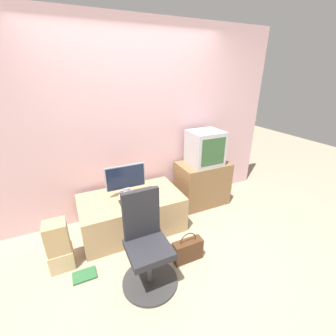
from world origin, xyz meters
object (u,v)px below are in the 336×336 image
at_px(main_monitor, 126,181).
at_px(handbag, 188,250).
at_px(cardboard_box_lower, 62,258).
at_px(book, 85,275).
at_px(crt_tv, 205,148).
at_px(office_chair, 147,249).
at_px(mouse, 147,198).
at_px(keyboard, 131,201).

height_order(main_monitor, handbag, main_monitor).
bearing_deg(cardboard_box_lower, book, -51.63).
bearing_deg(cardboard_box_lower, handbag, -21.16).
height_order(crt_tv, office_chair, crt_tv).
distance_m(mouse, crt_tv, 1.15).
bearing_deg(book, main_monitor, 43.62).
bearing_deg(crt_tv, main_monitor, -176.73).
bearing_deg(keyboard, office_chair, -95.84).
bearing_deg(keyboard, handbag, -59.36).
bearing_deg(mouse, keyboard, 173.47).
height_order(main_monitor, cardboard_box_lower, main_monitor).
relative_size(office_chair, book, 4.16).
relative_size(office_chair, cardboard_box_lower, 4.00).
bearing_deg(handbag, book, 167.00).
xyz_separation_m(keyboard, office_chair, (-0.08, -0.76, -0.11)).
bearing_deg(handbag, crt_tv, 49.80).
height_order(main_monitor, mouse, main_monitor).
bearing_deg(office_chair, cardboard_box_lower, 145.01).
bearing_deg(office_chair, book, 152.72).
bearing_deg(cardboard_box_lower, keyboard, 13.48).
distance_m(main_monitor, office_chair, 0.99).
xyz_separation_m(mouse, handbag, (0.22, -0.68, -0.36)).
xyz_separation_m(office_chair, book, (-0.60, 0.31, -0.37)).
height_order(crt_tv, book, crt_tv).
relative_size(main_monitor, cardboard_box_lower, 2.10).
height_order(crt_tv, handbag, crt_tv).
bearing_deg(cardboard_box_lower, office_chair, -34.99).
xyz_separation_m(keyboard, cardboard_box_lower, (-0.87, -0.21, -0.38)).
distance_m(mouse, handbag, 0.80).
bearing_deg(office_chair, keyboard, 84.16).
height_order(keyboard, cardboard_box_lower, keyboard).
relative_size(main_monitor, crt_tv, 1.01).
relative_size(keyboard, crt_tv, 0.59).
distance_m(cardboard_box_lower, handbag, 1.38).
distance_m(keyboard, book, 0.94).
bearing_deg(main_monitor, book, -136.38).
relative_size(keyboard, mouse, 4.35).
bearing_deg(office_chair, crt_tv, 37.82).
bearing_deg(keyboard, crt_tv, 11.65).
bearing_deg(office_chair, mouse, 69.31).
bearing_deg(mouse, crt_tv, 15.04).
xyz_separation_m(office_chair, cardboard_box_lower, (-0.79, 0.55, -0.27)).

